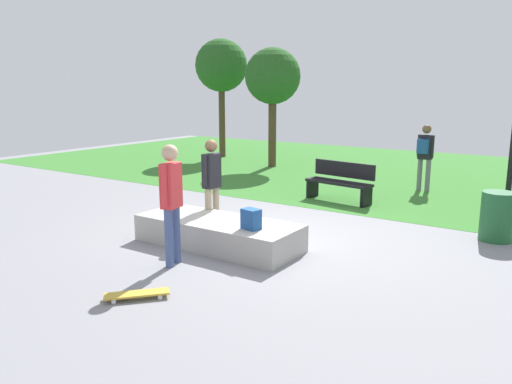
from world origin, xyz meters
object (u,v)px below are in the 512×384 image
tree_leaning_ash (221,67)px  pedestrian_with_backpack (425,152)px  skater_watching (212,179)px  trash_bin (497,216)px  skater_performing_trick (171,195)px  skateboard_by_ledge (137,294)px  backpack_on_ledge (251,219)px  tree_young_birch (273,77)px  park_bench_far_left (340,181)px  concrete_ledge (218,233)px

tree_leaning_ash → pedestrian_with_backpack: (8.26, -2.37, -2.35)m
skater_watching → trash_bin: skater_watching is taller
skater_performing_trick → tree_leaning_ash: bearing=124.0°
skateboard_by_ledge → backpack_on_ledge: bearing=82.5°
skater_watching → skateboard_by_ledge: bearing=-69.2°
skater_performing_trick → tree_young_birch: bearing=113.3°
tree_leaning_ash → pedestrian_with_backpack: tree_leaning_ash is taller
skater_performing_trick → tree_young_birch: (-3.85, 8.95, 1.86)m
backpack_on_ledge → skater_performing_trick: (-0.76, -0.95, 0.46)m
skateboard_by_ledge → park_bench_far_left: 6.55m
skater_watching → trash_bin: bearing=27.6°
skateboard_by_ledge → park_bench_far_left: bearing=92.0°
skateboard_by_ledge → pedestrian_with_backpack: bearing=83.1°
backpack_on_ledge → skater_watching: size_ratio=0.19×
skateboard_by_ledge → park_bench_far_left: park_bench_far_left is taller
skateboard_by_ledge → tree_leaning_ash: 13.67m
park_bench_far_left → skater_watching: bearing=-103.5°
backpack_on_ledge → park_bench_far_left: bearing=108.5°
concrete_ledge → backpack_on_ledge: bearing=-11.3°
backpack_on_ledge → tree_leaning_ash: 12.03m
skateboard_by_ledge → trash_bin: 6.17m
skateboard_by_ledge → tree_young_birch: tree_young_birch is taller
tree_leaning_ash → backpack_on_ledge: bearing=-50.3°
skater_performing_trick → park_bench_far_left: size_ratio=1.09×
concrete_ledge → park_bench_far_left: size_ratio=1.71×
skater_performing_trick → trash_bin: 5.55m
backpack_on_ledge → skater_performing_trick: bearing=-116.8°
backpack_on_ledge → tree_leaning_ash: (-7.48, 9.01, 2.76)m
tree_young_birch → skater_watching: bearing=-65.9°
pedestrian_with_backpack → backpack_on_ledge: bearing=-96.7°
skater_watching → park_bench_far_left: size_ratio=1.03×
park_bench_far_left → skateboard_by_ledge: bearing=-88.0°
skater_watching → trash_bin: 5.01m
concrete_ledge → trash_bin: (3.81, 2.90, 0.20)m
skater_watching → park_bench_far_left: skater_watching is taller
trash_bin → tree_leaning_ash: bearing=150.5°
trash_bin → concrete_ledge: bearing=-142.7°
skater_watching → skater_performing_trick: bearing=-70.1°
backpack_on_ledge → skateboard_by_ledge: bearing=-85.5°
park_bench_far_left → trash_bin: 3.79m
backpack_on_ledge → tree_young_birch: tree_young_birch is taller
skater_performing_trick → backpack_on_ledge: bearing=51.2°
skater_performing_trick → pedestrian_with_backpack: 7.74m
skater_watching → park_bench_far_left: bearing=76.5°
skater_watching → pedestrian_with_backpack: 6.26m
tree_leaning_ash → trash_bin: 12.44m
tree_leaning_ash → pedestrian_with_backpack: 8.91m
concrete_ledge → backpack_on_ledge: backpack_on_ledge is taller
backpack_on_ledge → trash_bin: trash_bin is taller
skater_performing_trick → pedestrian_with_backpack: (1.54, 7.58, -0.05)m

